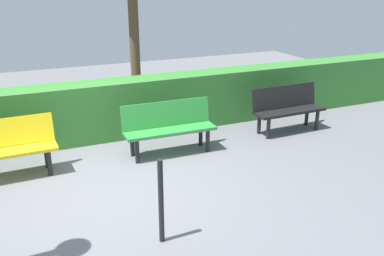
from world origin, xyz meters
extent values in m
plane|color=slate|center=(0.00, 0.00, 0.00)|extent=(17.66, 17.66, 0.00)
cube|color=black|center=(-3.65, -0.88, 0.41)|extent=(1.44, 0.45, 0.05)
cube|color=black|center=(-3.65, -1.07, 0.65)|extent=(1.43, 0.15, 0.42)
cylinder|color=black|center=(-4.22, -0.75, 0.20)|extent=(0.07, 0.07, 0.39)
cylinder|color=black|center=(-4.21, -1.05, 0.20)|extent=(0.07, 0.07, 0.39)
cylinder|color=black|center=(-3.09, -0.72, 0.20)|extent=(0.07, 0.07, 0.39)
cylinder|color=black|center=(-3.08, -1.02, 0.20)|extent=(0.07, 0.07, 0.39)
cube|color=#2D8C38|center=(-1.20, -0.80, 0.41)|extent=(1.54, 0.46, 0.05)
cube|color=#2D8C38|center=(-1.21, -0.99, 0.65)|extent=(1.53, 0.14, 0.42)
cylinder|color=black|center=(-1.81, -0.63, 0.20)|extent=(0.07, 0.07, 0.39)
cylinder|color=black|center=(-1.82, -0.93, 0.20)|extent=(0.07, 0.07, 0.39)
cylinder|color=black|center=(-0.58, -0.67, 0.20)|extent=(0.07, 0.07, 0.39)
cylinder|color=black|center=(-0.59, -0.97, 0.20)|extent=(0.07, 0.07, 0.39)
cube|color=yellow|center=(1.38, -0.92, 0.41)|extent=(1.57, 0.46, 0.05)
cylinder|color=black|center=(0.74, -0.78, 0.20)|extent=(0.07, 0.07, 0.39)
cylinder|color=black|center=(0.75, -1.08, 0.20)|extent=(0.07, 0.07, 0.39)
cube|color=#387F33|center=(-1.17, -2.00, 0.52)|extent=(13.66, 0.58, 1.05)
cylinder|color=brown|center=(-1.62, -4.07, 1.57)|extent=(0.23, 0.23, 3.14)
cylinder|color=black|center=(-0.21, 1.48, 0.50)|extent=(0.06, 0.06, 1.00)
camera|label=1|loc=(1.13, 5.30, 2.81)|focal=39.36mm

